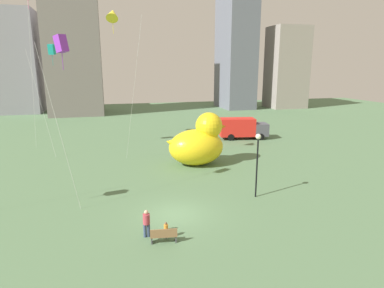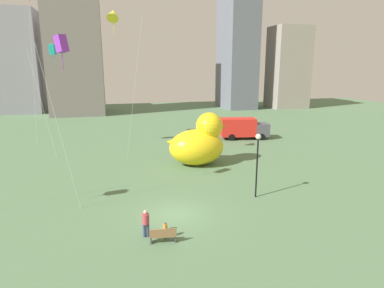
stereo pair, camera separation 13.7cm
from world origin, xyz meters
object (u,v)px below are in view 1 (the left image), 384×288
object	(u,v)px
giant_inflatable_duck	(198,143)
kite_purple	(61,45)
lamppost	(258,152)
kite_yellow	(113,15)
kite_teal	(51,50)
park_bench	(164,235)
box_truck	(242,128)
person_child	(166,229)
person_adult	(146,222)

from	to	relation	value
giant_inflatable_duck	kite_purple	xyz separation A→B (m)	(-11.38, -6.77, 8.87)
lamppost	kite_purple	world-z (taller)	kite_purple
giant_inflatable_duck	kite_yellow	world-z (taller)	kite_yellow
giant_inflatable_duck	kite_teal	xyz separation A→B (m)	(-14.23, 9.22, 9.24)
park_bench	box_truck	world-z (taller)	box_truck
giant_inflatable_duck	lamppost	world-z (taller)	giant_inflatable_duck
person_child	kite_teal	distance (m)	26.80
person_adult	giant_inflatable_duck	bearing A→B (deg)	62.76
person_adult	kite_yellow	xyz separation A→B (m)	(-0.86, 14.98, 13.41)
kite_purple	park_bench	bearing A→B (deg)	-54.20
park_bench	giant_inflatable_duck	distance (m)	15.55
lamppost	person_adult	bearing A→B (deg)	-155.81
giant_inflatable_duck	box_truck	distance (m)	13.73
person_adult	lamppost	xyz separation A→B (m)	(8.79, 3.95, 2.60)
kite_yellow	kite_purple	xyz separation A→B (m)	(-3.68, -8.46, -3.22)
kite_purple	kite_teal	world-z (taller)	kite_teal
box_truck	kite_yellow	distance (m)	22.86
kite_purple	lamppost	bearing A→B (deg)	-10.94
lamppost	kite_yellow	xyz separation A→B (m)	(-9.65, 11.04, 10.81)
person_child	kite_teal	bearing A→B (deg)	110.19
park_bench	kite_yellow	bearing A→B (deg)	96.10
park_bench	giant_inflatable_duck	xyz separation A→B (m)	(6.00, 14.23, 1.78)
lamppost	box_truck	distance (m)	20.95
giant_inflatable_duck	kite_purple	size ratio (longest dim) A/B	0.54
person_child	kite_teal	world-z (taller)	kite_teal
lamppost	kite_yellow	size ratio (longest dim) A/B	0.32
park_bench	lamppost	size ratio (longest dim) A/B	0.32
lamppost	giant_inflatable_duck	bearing A→B (deg)	101.73
person_child	lamppost	xyz separation A→B (m)	(7.73, 4.40, 2.97)
park_bench	kite_yellow	world-z (taller)	kite_yellow
park_bench	kite_purple	size ratio (longest dim) A/B	0.13
park_bench	box_truck	bearing A→B (deg)	58.20
person_adult	kite_teal	world-z (taller)	kite_teal
person_child	kite_purple	size ratio (longest dim) A/B	0.09
park_bench	kite_teal	xyz separation A→B (m)	(-8.23, 23.45, 11.02)
box_truck	kite_teal	size ratio (longest dim) A/B	0.56
giant_inflatable_duck	kite_yellow	xyz separation A→B (m)	(-7.70, 1.69, 12.08)
giant_inflatable_duck	kite_teal	world-z (taller)	kite_teal
person_child	lamppost	world-z (taller)	lamppost
kite_teal	box_truck	bearing A→B (deg)	2.41
person_adult	box_truck	bearing A→B (deg)	55.76
person_adult	kite_yellow	distance (m)	20.13
giant_inflatable_duck	kite_teal	bearing A→B (deg)	147.06
person_adult	giant_inflatable_duck	distance (m)	15.02
person_child	lamppost	distance (m)	9.37
giant_inflatable_duck	park_bench	bearing A→B (deg)	-112.87
person_adult	lamppost	distance (m)	9.98
giant_inflatable_duck	kite_teal	distance (m)	19.31
lamppost	box_truck	xyz separation A→B (m)	(7.21, 19.56, -2.07)
box_truck	giant_inflatable_duck	bearing A→B (deg)	-131.88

